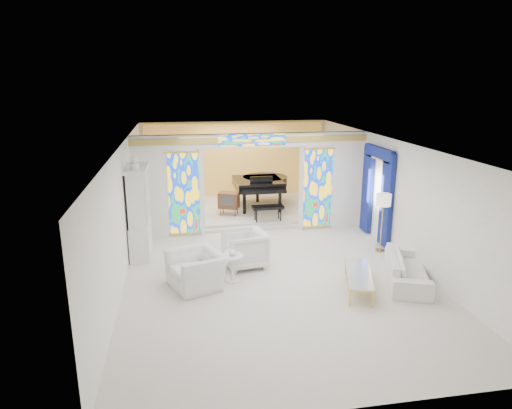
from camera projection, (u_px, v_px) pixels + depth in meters
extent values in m
plane|color=silver|center=(264.00, 255.00, 12.17)|extent=(12.00, 12.00, 0.00)
cube|color=white|center=(265.00, 143.00, 11.37)|extent=(7.00, 12.00, 0.02)
cube|color=white|center=(235.00, 161.00, 17.47)|extent=(7.00, 0.02, 3.00)
cube|color=white|center=(349.00, 315.00, 6.07)|extent=(7.00, 0.02, 3.00)
cube|color=white|center=(125.00, 207.00, 11.20)|extent=(0.02, 12.00, 3.00)
cube|color=white|center=(391.00, 195.00, 12.35)|extent=(0.02, 12.00, 3.00)
cube|color=white|center=(167.00, 187.00, 13.26)|extent=(2.00, 0.18, 3.00)
cube|color=white|center=(332.00, 181.00, 14.08)|extent=(2.00, 0.18, 3.00)
cube|color=white|center=(252.00, 140.00, 13.32)|extent=(3.00, 0.18, 0.40)
cube|color=silver|center=(202.00, 193.00, 13.38)|extent=(0.12, 0.06, 2.60)
cube|color=silver|center=(301.00, 189.00, 13.88)|extent=(0.12, 0.06, 2.60)
cube|color=silver|center=(252.00, 146.00, 13.27)|extent=(3.24, 0.06, 0.12)
cube|color=gold|center=(252.00, 140.00, 13.22)|extent=(7.00, 0.05, 0.18)
cube|color=gold|center=(184.00, 194.00, 13.29)|extent=(0.90, 0.04, 2.40)
cube|color=gold|center=(318.00, 188.00, 13.95)|extent=(0.90, 0.04, 2.40)
cube|color=gold|center=(252.00, 140.00, 13.22)|extent=(2.00, 0.04, 0.34)
cube|color=silver|center=(242.00, 210.00, 16.04)|extent=(6.80, 3.80, 0.18)
cube|color=#F6BC55|center=(235.00, 161.00, 17.36)|extent=(6.70, 0.10, 2.90)
cylinder|color=gold|center=(248.00, 140.00, 15.32)|extent=(0.48, 0.48, 0.30)
cube|color=navy|center=(386.00, 200.00, 12.42)|extent=(0.12, 0.55, 2.60)
cube|color=navy|center=(367.00, 189.00, 13.65)|extent=(0.12, 0.55, 2.60)
cube|color=navy|center=(379.00, 153.00, 12.72)|extent=(0.14, 1.70, 0.30)
cube|color=#EDC653|center=(379.00, 159.00, 12.76)|extent=(0.12, 1.50, 0.06)
cube|color=silver|center=(141.00, 238.00, 12.09)|extent=(0.50, 1.40, 0.90)
cube|color=silver|center=(138.00, 196.00, 11.79)|extent=(0.44, 1.30, 1.40)
cube|color=silver|center=(147.00, 196.00, 11.82)|extent=(0.01, 1.20, 1.30)
cube|color=silver|center=(136.00, 168.00, 11.59)|extent=(0.56, 1.46, 0.08)
cylinder|color=white|center=(134.00, 166.00, 11.22)|extent=(0.22, 0.22, 0.16)
sphere|color=white|center=(134.00, 160.00, 11.18)|extent=(0.20, 0.20, 0.20)
imported|color=white|center=(196.00, 270.00, 10.23)|extent=(1.43, 1.52, 0.79)
imported|color=white|center=(245.00, 249.00, 11.33)|extent=(1.14, 1.12, 0.91)
imported|color=white|center=(408.00, 268.00, 10.50)|extent=(1.58, 2.35, 0.64)
cylinder|color=silver|center=(232.00, 256.00, 10.44)|extent=(0.67, 0.67, 0.04)
cylinder|color=silver|center=(233.00, 268.00, 10.53)|extent=(0.11, 0.11, 0.59)
cylinder|color=silver|center=(233.00, 280.00, 10.60)|extent=(0.45, 0.45, 0.03)
imported|color=white|center=(232.00, 252.00, 10.41)|extent=(0.19, 0.19, 0.18)
cube|color=silver|center=(359.00, 273.00, 10.09)|extent=(1.03, 1.83, 0.04)
cube|color=gold|center=(359.00, 274.00, 10.09)|extent=(1.07, 1.86, 0.03)
cube|color=gold|center=(350.00, 298.00, 9.38)|extent=(0.05, 0.05, 0.36)
cube|color=gold|center=(373.00, 300.00, 9.31)|extent=(0.05, 0.05, 0.36)
cube|color=gold|center=(346.00, 266.00, 10.97)|extent=(0.05, 0.05, 0.36)
cube|color=gold|center=(365.00, 267.00, 10.91)|extent=(0.05, 0.05, 0.36)
cylinder|color=gold|center=(380.00, 251.00, 12.43)|extent=(0.36, 0.36, 0.03)
cylinder|color=gold|center=(382.00, 225.00, 12.24)|extent=(0.04, 0.04, 1.47)
cylinder|color=white|center=(384.00, 200.00, 12.05)|extent=(0.52, 0.52, 0.31)
cube|color=black|center=(258.00, 184.00, 15.86)|extent=(1.62, 1.73, 0.31)
cylinder|color=black|center=(265.00, 181.00, 16.28)|extent=(1.61, 1.61, 0.31)
cube|color=black|center=(264.00, 191.00, 14.93)|extent=(1.49, 0.35, 0.11)
cube|color=silver|center=(264.00, 191.00, 14.84)|extent=(1.38, 0.13, 0.03)
cube|color=black|center=(261.00, 180.00, 15.22)|extent=(0.77, 0.04, 0.28)
cube|color=black|center=(268.00, 207.00, 14.40)|extent=(1.00, 0.40, 0.09)
cylinder|color=black|center=(244.00, 204.00, 15.15)|extent=(0.11, 0.11, 0.68)
cylinder|color=black|center=(280.00, 202.00, 15.37)|extent=(0.11, 0.11, 0.68)
cylinder|color=black|center=(257.00, 193.00, 16.64)|extent=(0.11, 0.11, 0.68)
cube|color=brown|center=(229.00, 200.00, 15.03)|extent=(0.77, 0.65, 0.52)
cube|color=#353A38|center=(227.00, 201.00, 14.81)|extent=(0.39, 0.18, 0.33)
cone|color=brown|center=(220.00, 212.00, 15.03)|extent=(0.05, 0.05, 0.23)
cone|color=brown|center=(235.00, 213.00, 14.93)|extent=(0.05, 0.05, 0.23)
cone|color=brown|center=(223.00, 209.00, 15.33)|extent=(0.05, 0.05, 0.23)
cone|color=brown|center=(238.00, 210.00, 15.22)|extent=(0.05, 0.05, 0.23)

